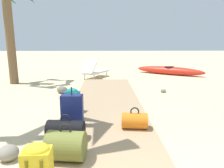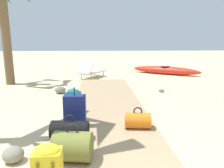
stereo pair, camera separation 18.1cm
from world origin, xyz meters
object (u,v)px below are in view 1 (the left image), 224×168
at_px(duffel_bag_orange, 135,121).
at_px(suitcase_navy, 72,110).
at_px(backpack_yellow, 37,167).
at_px(lounge_chair, 94,71).
at_px(duffel_bag_olive, 66,146).
at_px(kayak, 169,70).
at_px(duffel_bag_black, 66,129).
at_px(backpack_teal, 72,99).
at_px(palm_tree_far_left, 9,1).

height_order(duffel_bag_orange, suitcase_navy, suitcase_navy).
xyz_separation_m(backpack_yellow, lounge_chair, (0.21, 7.60, -0.04)).
height_order(duffel_bag_olive, kayak, duffel_bag_olive).
relative_size(duffel_bag_black, lounge_chair, 0.38).
bearing_deg(backpack_yellow, backpack_teal, 90.63).
bearing_deg(backpack_teal, kayak, 56.67).
xyz_separation_m(palm_tree_far_left, lounge_chair, (2.99, 1.12, -2.72)).
distance_m(duffel_bag_black, suitcase_navy, 0.57).
xyz_separation_m(backpack_teal, lounge_chair, (0.24, 4.90, -0.03)).
distance_m(suitcase_navy, kayak, 7.66).
bearing_deg(duffel_bag_black, backpack_teal, 93.63).
bearing_deg(duffel_bag_olive, duffel_bag_orange, 44.83).
height_order(suitcase_navy, backpack_teal, suitcase_navy).
bearing_deg(kayak, backpack_teal, -123.33).
relative_size(backpack_teal, duffel_bag_olive, 0.98).
bearing_deg(backpack_teal, duffel_bag_olive, -84.15).
xyz_separation_m(duffel_bag_black, duffel_bag_orange, (1.17, 0.39, -0.01)).
height_order(backpack_yellow, kayak, backpack_yellow).
xyz_separation_m(backpack_teal, palm_tree_far_left, (-2.75, 3.79, 2.68)).
bearing_deg(palm_tree_far_left, duffel_bag_olive, -63.13).
bearing_deg(kayak, lounge_chair, -165.43).
bearing_deg(backpack_yellow, duffel_bag_orange, 53.77).
height_order(duffel_bag_orange, lounge_chair, lounge_chair).
bearing_deg(palm_tree_far_left, backpack_teal, -54.01).
relative_size(backpack_yellow, palm_tree_far_left, 0.13).
relative_size(duffel_bag_orange, backpack_yellow, 0.90).
bearing_deg(kayak, palm_tree_far_left, -162.69).
height_order(duffel_bag_black, duffel_bag_olive, duffel_bag_olive).
bearing_deg(lounge_chair, kayak, 14.57).
xyz_separation_m(duffel_bag_black, suitcase_navy, (0.03, 0.55, 0.14)).
relative_size(backpack_yellow, backpack_teal, 1.02).
bearing_deg(kayak, backpack_yellow, -114.06).
relative_size(backpack_yellow, kayak, 0.18).
bearing_deg(backpack_yellow, suitcase_navy, 87.21).
xyz_separation_m(duffel_bag_olive, kayak, (3.63, 7.90, -0.08)).
distance_m(duffel_bag_olive, lounge_chair, 6.96).
xyz_separation_m(duffel_bag_orange, backpack_yellow, (-1.23, -1.68, 0.14)).
height_order(suitcase_navy, palm_tree_far_left, palm_tree_far_left).
xyz_separation_m(duffel_bag_black, palm_tree_far_left, (-2.84, 5.19, 2.81)).
relative_size(duffel_bag_orange, backpack_teal, 0.92).
xyz_separation_m(suitcase_navy, palm_tree_far_left, (-2.87, 4.64, 2.67)).
bearing_deg(suitcase_navy, duffel_bag_olive, -85.67).
xyz_separation_m(suitcase_navy, lounge_chair, (0.12, 5.75, -0.05)).
height_order(backpack_yellow, suitcase_navy, suitcase_navy).
height_order(duffel_bag_black, lounge_chair, lounge_chair).
distance_m(backpack_teal, palm_tree_far_left, 5.40).
bearing_deg(duffel_bag_olive, lounge_chair, 89.76).
bearing_deg(lounge_chair, suitcase_navy, -91.20).
distance_m(suitcase_navy, duffel_bag_olive, 1.22).
bearing_deg(backpack_teal, duffel_bag_orange, -38.80).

